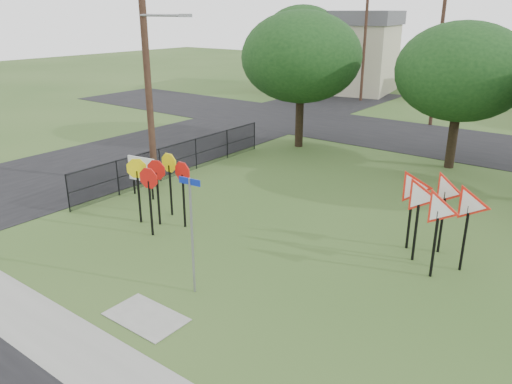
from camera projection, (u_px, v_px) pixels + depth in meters
ground at (211, 278)px, 14.15m from camera, size 140.00×140.00×0.00m
sidewalk at (83, 354)px, 11.00m from camera, size 30.00×1.60×0.02m
street_left at (172, 144)px, 28.46m from camera, size 8.00×50.00×0.02m
street_far at (441, 141)px, 29.13m from camera, size 60.00×8.00×0.02m
curb_pad at (146, 317)px, 12.35m from camera, size 2.00×1.20×0.02m
street_name_sign at (192, 229)px, 12.88m from camera, size 0.67×0.08×3.23m
stop_sign_cluster at (159, 177)px, 17.14m from camera, size 2.22×1.76×2.39m
yield_sign_cluster at (437, 201)px, 14.50m from camera, size 2.91×2.00×2.65m
info_board at (142, 171)px, 20.04m from camera, size 1.33×0.25×1.67m
utility_pole_main at (147, 63)px, 19.85m from camera, size 3.55×0.33×10.00m
far_pole_a at (439, 54)px, 31.70m from camera, size 1.40×0.24×9.00m
far_pole_c at (364, 44)px, 40.73m from camera, size 1.40×0.24×9.00m
fence_run at (179, 158)px, 22.88m from camera, size 0.05×11.55×1.50m
house_left at (343, 51)px, 46.33m from camera, size 10.58×8.88×7.20m
tree_near_left at (301, 57)px, 26.39m from camera, size 6.40×6.40×7.27m
tree_near_mid at (462, 72)px, 22.70m from camera, size 6.00×6.00×6.80m
tree_far_left at (302, 35)px, 43.95m from camera, size 6.80×6.80×7.73m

